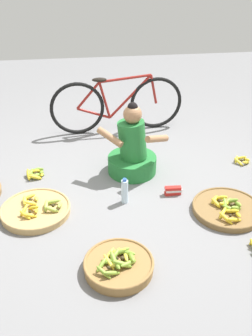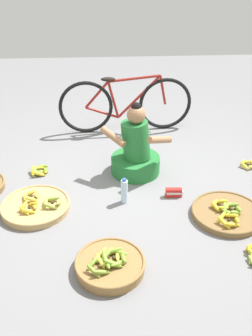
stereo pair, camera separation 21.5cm
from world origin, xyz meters
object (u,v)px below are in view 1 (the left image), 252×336
banana_basket_front_left (227,208)px  loose_bananas_mid_right (36,173)px  vendor_woman_front (132,151)px  banana_basket_mid_left (36,210)px  banana_basket_near_bicycle (119,265)px  water_bottle (125,191)px  packet_carton_stack (173,191)px  loose_bananas_back_center (242,160)px  bicycle_leaning (117,105)px

banana_basket_front_left → loose_bananas_mid_right: size_ratio=2.96×
vendor_woman_front → loose_bananas_mid_right: size_ratio=3.65×
banana_basket_mid_left → loose_bananas_mid_right: (-0.05, 0.66, -0.01)m
banana_basket_mid_left → vendor_woman_front: bearing=32.1°
banana_basket_near_bicycle → water_bottle: water_bottle is taller
banana_basket_mid_left → packet_carton_stack: 1.33m
loose_bananas_mid_right → water_bottle: water_bottle is taller
banana_basket_near_bicycle → banana_basket_front_left: bearing=28.9°
banana_basket_mid_left → loose_bananas_mid_right: bearing=94.2°
banana_basket_front_left → packet_carton_stack: size_ratio=3.71×
banana_basket_front_left → loose_bananas_back_center: banana_basket_front_left is taller
banana_basket_mid_left → packet_carton_stack: bearing=5.8°
banana_basket_front_left → water_bottle: (-0.92, 0.27, 0.09)m
banana_basket_near_bicycle → banana_basket_mid_left: bearing=130.1°
banana_basket_mid_left → loose_bananas_back_center: banana_basket_mid_left is taller
bicycle_leaning → banana_basket_front_left: size_ratio=2.64×
loose_bananas_mid_right → loose_bananas_back_center: loose_bananas_mid_right is taller
bicycle_leaning → loose_bananas_back_center: bicycle_leaning is taller
vendor_woman_front → loose_bananas_mid_right: bearing=177.5°
loose_bananas_mid_right → bicycle_leaning: bearing=45.7°
vendor_woman_front → loose_bananas_mid_right: vendor_woman_front is taller
vendor_woman_front → bicycle_leaning: bearing=92.3°
banana_basket_near_bicycle → packet_carton_stack: bearing=55.2°
bicycle_leaning → banana_basket_front_left: (0.81, -1.88, -0.32)m
banana_basket_near_bicycle → banana_basket_mid_left: banana_basket_near_bicycle is taller
vendor_woman_front → water_bottle: bearing=-105.4°
vendor_woman_front → banana_basket_mid_left: size_ratio=1.24×
loose_bananas_back_center → water_bottle: (-1.41, -0.58, 0.10)m
bicycle_leaning → banana_basket_near_bicycle: (-0.27, -2.48, -0.30)m
banana_basket_front_left → water_bottle: water_bottle is taller
water_bottle → packet_carton_stack: bearing=7.6°
banana_basket_near_bicycle → loose_bananas_mid_right: 1.63m
banana_basket_mid_left → water_bottle: size_ratio=2.41×
bicycle_leaning → loose_bananas_back_center: 1.69m
loose_bananas_back_center → water_bottle: 1.52m
banana_basket_near_bicycle → water_bottle: 0.89m
vendor_woman_front → banana_basket_mid_left: bearing=-147.9°
water_bottle → loose_bananas_mid_right: bearing=146.1°
vendor_woman_front → banana_basket_front_left: bearing=-47.0°
vendor_woman_front → water_bottle: (-0.15, -0.55, -0.13)m
bicycle_leaning → loose_bananas_back_center: (1.30, -1.03, -0.33)m
vendor_woman_front → banana_basket_near_bicycle: vendor_woman_front is taller
packet_carton_stack → loose_bananas_back_center: bearing=29.4°
bicycle_leaning → water_bottle: (-0.11, -1.61, -0.23)m
vendor_woman_front → water_bottle: vendor_woman_front is taller
banana_basket_near_bicycle → bicycle_leaning: bearing=83.8°
banana_basket_front_left → banana_basket_near_bicycle: bearing=-151.1°
banana_basket_near_bicycle → vendor_woman_front: bearing=77.7°
water_bottle → vendor_woman_front: bearing=74.6°
loose_bananas_mid_right → banana_basket_front_left: bearing=-25.7°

